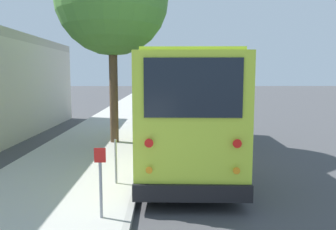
{
  "coord_description": "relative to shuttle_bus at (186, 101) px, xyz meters",
  "views": [
    {
      "loc": [
        -10.87,
        1.41,
        2.89
      ],
      "look_at": [
        2.26,
        1.19,
        1.3
      ],
      "focal_mm": 35.0,
      "sensor_mm": 36.0,
      "label": 1
    }
  ],
  "objects": [
    {
      "name": "ground_plane",
      "position": [
        -0.71,
        -0.6,
        -1.97
      ],
      "size": [
        160.0,
        160.0,
        0.0
      ],
      "primitive_type": "plane",
      "color": "#474749"
    },
    {
      "name": "sidewalk_slab",
      "position": [
        -0.71,
        3.58,
        -1.9
      ],
      "size": [
        80.0,
        4.03,
        0.15
      ],
      "primitive_type": "cube",
      "color": "#B2AFA8",
      "rests_on": "ground"
    },
    {
      "name": "curb_strip",
      "position": [
        -0.71,
        1.49,
        -1.9
      ],
      "size": [
        80.0,
        0.14,
        0.15
      ],
      "primitive_type": "cube",
      "color": "#9D9A94",
      "rests_on": "ground"
    },
    {
      "name": "shuttle_bus",
      "position": [
        0.0,
        0.0,
        0.0
      ],
      "size": [
        10.43,
        2.92,
        3.66
      ],
      "rotation": [
        0.0,
        0.0,
        -0.04
      ],
      "color": "#BCDB38",
      "rests_on": "ground"
    },
    {
      "name": "parked_sedan_maroon",
      "position": [
        12.46,
        0.25,
        -1.36
      ],
      "size": [
        4.8,
        2.06,
        1.31
      ],
      "rotation": [
        0.0,
        0.0,
        -0.08
      ],
      "color": "maroon",
      "rests_on": "ground"
    },
    {
      "name": "parked_sedan_silver",
      "position": [
        18.16,
        0.25,
        -1.39
      ],
      "size": [
        4.58,
        1.91,
        1.26
      ],
      "rotation": [
        0.0,
        0.0,
        -0.06
      ],
      "color": "#A8AAAF",
      "rests_on": "ground"
    },
    {
      "name": "parked_sedan_gray",
      "position": [
        24.12,
        0.16,
        -1.38
      ],
      "size": [
        4.61,
        1.91,
        1.28
      ],
      "rotation": [
        0.0,
        0.0,
        -0.04
      ],
      "color": "slate",
      "rests_on": "ground"
    },
    {
      "name": "sign_post_near",
      "position": [
        -5.5,
        2.01,
        -1.11
      ],
      "size": [
        0.06,
        0.22,
        1.38
      ],
      "color": "gray",
      "rests_on": "sidewalk_slab"
    },
    {
      "name": "sign_post_far",
      "position": [
        -3.46,
        2.01,
        -1.26
      ],
      "size": [
        0.06,
        0.06,
        1.14
      ],
      "color": "gray",
      "rests_on": "sidewalk_slab"
    }
  ]
}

